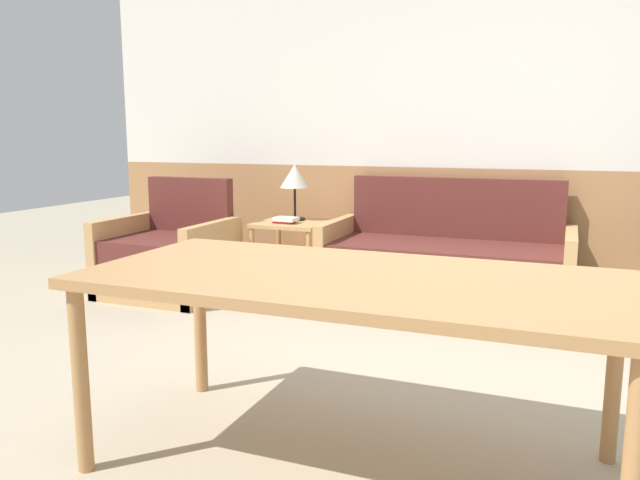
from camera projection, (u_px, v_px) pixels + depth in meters
name	position (u px, v px, depth m)	size (l,w,h in m)	color
ground_plane	(429.00, 432.00, 2.65)	(16.00, 16.00, 0.00)	#B2A58C
wall_back	(506.00, 122.00, 4.84)	(7.20, 0.06, 2.70)	#AD7A4C
couch	(445.00, 265.00, 4.70)	(1.82, 0.81, 0.92)	tan
armchair	(169.00, 259.00, 4.91)	(0.91, 0.79, 0.90)	tan
side_table	(293.00, 232.00, 5.12)	(0.55, 0.55, 0.55)	tan
table_lamp	(295.00, 178.00, 5.15)	(0.24, 0.24, 0.47)	black
book_stack	(285.00, 220.00, 5.01)	(0.19, 0.15, 0.05)	#B22823
dining_table	(352.00, 292.00, 2.27)	(1.95, 0.92, 0.75)	#B27F4C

